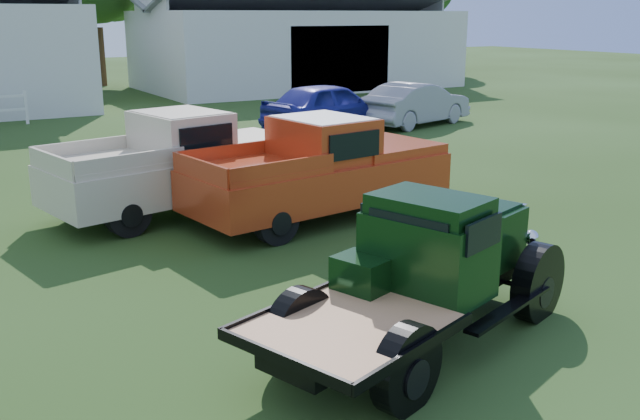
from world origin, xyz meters
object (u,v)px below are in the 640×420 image
vintage_flatbed (423,272)px  red_pickup (319,168)px  misc_car_blue (329,107)px  misc_car_grey (416,104)px  white_pickup (178,163)px

vintage_flatbed → red_pickup: size_ratio=0.84×
misc_car_blue → misc_car_grey: misc_car_blue is taller
red_pickup → misc_car_grey: (9.08, 8.61, -0.24)m
vintage_flatbed → white_pickup: white_pickup is taller
red_pickup → misc_car_grey: bearing=35.8°
white_pickup → misc_car_blue: (7.85, 7.20, -0.15)m
vintage_flatbed → red_pickup: (1.72, 5.35, 0.08)m
white_pickup → misc_car_grey: (11.25, 6.78, -0.23)m
vintage_flatbed → misc_car_blue: bearing=44.3°
vintage_flatbed → misc_car_blue: 16.17m
white_pickup → red_pickup: bearing=-51.6°
white_pickup → misc_car_grey: 13.13m
white_pickup → misc_car_grey: white_pickup is taller
vintage_flatbed → red_pickup: bearing=53.7°
vintage_flatbed → misc_car_grey: bearing=33.8°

